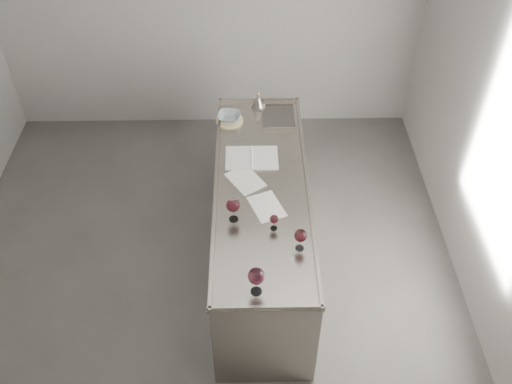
{
  "coord_description": "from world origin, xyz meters",
  "views": [
    {
      "loc": [
        0.4,
        -3.07,
        4.04
      ],
      "look_at": [
        0.45,
        0.14,
        1.02
      ],
      "focal_mm": 40.0,
      "sensor_mm": 36.0,
      "label": 1
    }
  ],
  "objects_px": {
    "wine_glass_right": "(300,236)",
    "counter": "(261,225)",
    "notebook": "(252,158)",
    "ceramic_bowl": "(229,117)",
    "wine_glass_small": "(274,220)",
    "wine_funnel": "(258,103)",
    "wine_glass_left": "(233,206)",
    "wine_glass_middle": "(256,277)"
  },
  "relations": [
    {
      "from": "wine_glass_right",
      "to": "wine_funnel",
      "type": "distance_m",
      "value": 1.77
    },
    {
      "from": "notebook",
      "to": "counter",
      "type": "bearing_deg",
      "value": -77.48
    },
    {
      "from": "notebook",
      "to": "wine_funnel",
      "type": "xyz_separation_m",
      "value": [
        0.07,
        0.74,
        0.05
      ]
    },
    {
      "from": "wine_glass_right",
      "to": "notebook",
      "type": "relative_size",
      "value": 0.41
    },
    {
      "from": "wine_glass_small",
      "to": "notebook",
      "type": "distance_m",
      "value": 0.83
    },
    {
      "from": "wine_glass_left",
      "to": "notebook",
      "type": "distance_m",
      "value": 0.74
    },
    {
      "from": "counter",
      "to": "ceramic_bowl",
      "type": "height_order",
      "value": "ceramic_bowl"
    },
    {
      "from": "ceramic_bowl",
      "to": "wine_funnel",
      "type": "distance_m",
      "value": 0.33
    },
    {
      "from": "wine_glass_middle",
      "to": "ceramic_bowl",
      "type": "distance_m",
      "value": 1.94
    },
    {
      "from": "wine_glass_middle",
      "to": "wine_funnel",
      "type": "relative_size",
      "value": 1.14
    },
    {
      "from": "wine_glass_middle",
      "to": "wine_funnel",
      "type": "height_order",
      "value": "wine_glass_middle"
    },
    {
      "from": "counter",
      "to": "wine_glass_middle",
      "type": "xyz_separation_m",
      "value": [
        -0.06,
        -1.05,
        0.62
      ]
    },
    {
      "from": "counter",
      "to": "wine_glass_middle",
      "type": "bearing_deg",
      "value": -93.39
    },
    {
      "from": "counter",
      "to": "ceramic_bowl",
      "type": "bearing_deg",
      "value": 107.35
    },
    {
      "from": "wine_glass_left",
      "to": "notebook",
      "type": "xyz_separation_m",
      "value": [
        0.15,
        0.71,
        -0.14
      ]
    },
    {
      "from": "wine_glass_right",
      "to": "notebook",
      "type": "bearing_deg",
      "value": 108.23
    },
    {
      "from": "notebook",
      "to": "ceramic_bowl",
      "type": "bearing_deg",
      "value": 110.04
    },
    {
      "from": "wine_glass_right",
      "to": "ceramic_bowl",
      "type": "xyz_separation_m",
      "value": [
        -0.53,
        1.55,
        -0.08
      ]
    },
    {
      "from": "wine_glass_left",
      "to": "notebook",
      "type": "relative_size",
      "value": 0.46
    },
    {
      "from": "wine_glass_middle",
      "to": "wine_glass_small",
      "type": "xyz_separation_m",
      "value": [
        0.14,
        0.58,
        -0.06
      ]
    },
    {
      "from": "wine_glass_left",
      "to": "ceramic_bowl",
      "type": "height_order",
      "value": "wine_glass_left"
    },
    {
      "from": "wine_glass_small",
      "to": "wine_funnel",
      "type": "height_order",
      "value": "wine_funnel"
    },
    {
      "from": "wine_glass_middle",
      "to": "wine_glass_small",
      "type": "relative_size",
      "value": 1.68
    },
    {
      "from": "wine_glass_middle",
      "to": "wine_glass_small",
      "type": "bearing_deg",
      "value": 76.27
    },
    {
      "from": "ceramic_bowl",
      "to": "wine_funnel",
      "type": "height_order",
      "value": "wine_funnel"
    },
    {
      "from": "counter",
      "to": "ceramic_bowl",
      "type": "xyz_separation_m",
      "value": [
        -0.28,
        0.88,
        0.51
      ]
    },
    {
      "from": "counter",
      "to": "wine_glass_small",
      "type": "height_order",
      "value": "wine_glass_small"
    },
    {
      "from": "wine_glass_small",
      "to": "wine_glass_middle",
      "type": "bearing_deg",
      "value": -103.73
    },
    {
      "from": "wine_glass_right",
      "to": "counter",
      "type": "bearing_deg",
      "value": 110.94
    },
    {
      "from": "wine_glass_right",
      "to": "wine_glass_small",
      "type": "bearing_deg",
      "value": 131.91
    },
    {
      "from": "wine_glass_small",
      "to": "notebook",
      "type": "relative_size",
      "value": 0.3
    },
    {
      "from": "wine_glass_left",
      "to": "wine_glass_right",
      "type": "relative_size",
      "value": 1.12
    },
    {
      "from": "wine_glass_left",
      "to": "wine_glass_middle",
      "type": "bearing_deg",
      "value": -76.73
    },
    {
      "from": "wine_funnel",
      "to": "counter",
      "type": "bearing_deg",
      "value": -89.64
    },
    {
      "from": "notebook",
      "to": "ceramic_bowl",
      "type": "distance_m",
      "value": 0.58
    },
    {
      "from": "counter",
      "to": "wine_glass_right",
      "type": "bearing_deg",
      "value": -69.06
    },
    {
      "from": "wine_glass_small",
      "to": "ceramic_bowl",
      "type": "distance_m",
      "value": 1.4
    },
    {
      "from": "wine_glass_left",
      "to": "wine_funnel",
      "type": "xyz_separation_m",
      "value": [
        0.21,
        1.45,
        -0.08
      ]
    },
    {
      "from": "counter",
      "to": "wine_glass_small",
      "type": "relative_size",
      "value": 18.35
    },
    {
      "from": "counter",
      "to": "wine_glass_left",
      "type": "bearing_deg",
      "value": -120.67
    },
    {
      "from": "wine_glass_middle",
      "to": "wine_funnel",
      "type": "xyz_separation_m",
      "value": [
        0.06,
        2.13,
        -0.1
      ]
    },
    {
      "from": "ceramic_bowl",
      "to": "wine_funnel",
      "type": "relative_size",
      "value": 1.06
    }
  ]
}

